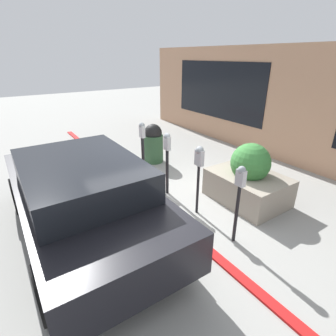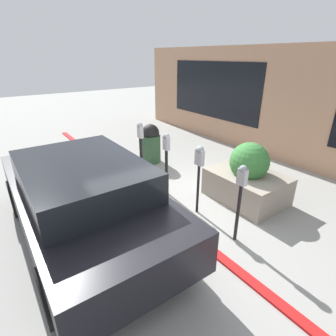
{
  "view_description": "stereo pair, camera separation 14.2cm",
  "coord_description": "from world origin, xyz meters",
  "px_view_note": "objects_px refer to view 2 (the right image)",
  "views": [
    {
      "loc": [
        -4.0,
        2.52,
        2.97
      ],
      "look_at": [
        0.0,
        -0.14,
        0.89
      ],
      "focal_mm": 28.0,
      "sensor_mm": 36.0,
      "label": 1
    },
    {
      "loc": [
        -3.92,
        2.64,
        2.97
      ],
      "look_at": [
        0.0,
        -0.14,
        0.89
      ],
      "focal_mm": 28.0,
      "sensor_mm": 36.0,
      "label": 2
    }
  ],
  "objects_px": {
    "parked_car_front": "(83,196)",
    "trash_bin": "(151,143)",
    "parking_meter_middle": "(166,154)",
    "planter_box": "(247,179)",
    "parking_meter_nearest": "(241,189)",
    "parking_meter_fourth": "(141,143)",
    "parking_meter_second": "(199,163)"
  },
  "relations": [
    {
      "from": "parking_meter_second",
      "to": "trash_bin",
      "type": "bearing_deg",
      "value": -13.61
    },
    {
      "from": "parking_meter_middle",
      "to": "parking_meter_nearest",
      "type": "bearing_deg",
      "value": -179.56
    },
    {
      "from": "planter_box",
      "to": "trash_bin",
      "type": "bearing_deg",
      "value": 9.52
    },
    {
      "from": "parking_meter_nearest",
      "to": "parking_meter_middle",
      "type": "distance_m",
      "value": 2.06
    },
    {
      "from": "parked_car_front",
      "to": "trash_bin",
      "type": "relative_size",
      "value": 3.92
    },
    {
      "from": "parking_meter_second",
      "to": "trash_bin",
      "type": "relative_size",
      "value": 1.24
    },
    {
      "from": "parking_meter_nearest",
      "to": "planter_box",
      "type": "height_order",
      "value": "parking_meter_nearest"
    },
    {
      "from": "parking_meter_nearest",
      "to": "parking_meter_second",
      "type": "distance_m",
      "value": 1.05
    },
    {
      "from": "parking_meter_nearest",
      "to": "parking_meter_fourth",
      "type": "xyz_separation_m",
      "value": [
        3.16,
        0.03,
        -0.06
      ]
    },
    {
      "from": "parking_meter_fourth",
      "to": "parked_car_front",
      "type": "height_order",
      "value": "parked_car_front"
    },
    {
      "from": "trash_bin",
      "to": "planter_box",
      "type": "bearing_deg",
      "value": -170.48
    },
    {
      "from": "parking_meter_nearest",
      "to": "parked_car_front",
      "type": "bearing_deg",
      "value": 51.85
    },
    {
      "from": "parking_meter_second",
      "to": "planter_box",
      "type": "distance_m",
      "value": 1.37
    },
    {
      "from": "parked_car_front",
      "to": "trash_bin",
      "type": "distance_m",
      "value": 3.64
    },
    {
      "from": "parking_meter_middle",
      "to": "parked_car_front",
      "type": "relative_size",
      "value": 0.32
    },
    {
      "from": "parking_meter_nearest",
      "to": "trash_bin",
      "type": "bearing_deg",
      "value": -10.59
    },
    {
      "from": "parked_car_front",
      "to": "trash_bin",
      "type": "height_order",
      "value": "parked_car_front"
    },
    {
      "from": "planter_box",
      "to": "parking_meter_nearest",
      "type": "bearing_deg",
      "value": 123.25
    },
    {
      "from": "parking_meter_fourth",
      "to": "parked_car_front",
      "type": "xyz_separation_m",
      "value": [
        -1.55,
        2.02,
        -0.13
      ]
    },
    {
      "from": "parking_meter_second",
      "to": "trash_bin",
      "type": "distance_m",
      "value": 3.02
    },
    {
      "from": "parking_meter_middle",
      "to": "planter_box",
      "type": "distance_m",
      "value": 1.84
    },
    {
      "from": "parking_meter_middle",
      "to": "trash_bin",
      "type": "xyz_separation_m",
      "value": [
        1.88,
        -0.75,
        -0.4
      ]
    },
    {
      "from": "parking_meter_fourth",
      "to": "parked_car_front",
      "type": "bearing_deg",
      "value": 127.53
    },
    {
      "from": "parking_meter_fourth",
      "to": "planter_box",
      "type": "relative_size",
      "value": 0.92
    },
    {
      "from": "planter_box",
      "to": "parking_meter_fourth",
      "type": "bearing_deg",
      "value": 29.03
    },
    {
      "from": "parking_meter_fourth",
      "to": "parking_meter_middle",
      "type": "bearing_deg",
      "value": -179.04
    },
    {
      "from": "parking_meter_fourth",
      "to": "trash_bin",
      "type": "bearing_deg",
      "value": -44.54
    },
    {
      "from": "planter_box",
      "to": "trash_bin",
      "type": "xyz_separation_m",
      "value": [
        3.12,
        0.52,
        0.07
      ]
    },
    {
      "from": "parking_meter_nearest",
      "to": "parking_meter_middle",
      "type": "bearing_deg",
      "value": 0.44
    },
    {
      "from": "parking_meter_middle",
      "to": "trash_bin",
      "type": "height_order",
      "value": "parking_meter_middle"
    },
    {
      "from": "parking_meter_fourth",
      "to": "planter_box",
      "type": "bearing_deg",
      "value": -150.97
    },
    {
      "from": "parked_car_front",
      "to": "trash_bin",
      "type": "bearing_deg",
      "value": -49.97
    }
  ]
}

